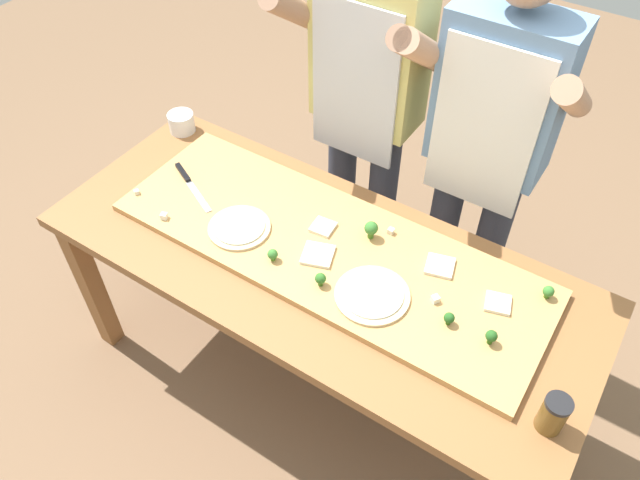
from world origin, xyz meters
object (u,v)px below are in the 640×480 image
cheese_crumble_a (164,216)px  broccoli_floret_center_left (491,336)px  cheese_crumble_d (435,299)px  pizza_whole_white_garlic (372,295)px  pizza_slice_near_left (440,266)px  cheese_crumble_c (391,231)px  flour_cup (182,123)px  broccoli_floret_center_right (321,279)px  broccoli_floret_front_right (371,229)px  pizza_slice_far_right (318,255)px  broccoli_floret_front_mid (273,255)px  sauce_jar (553,414)px  broccoli_floret_back_left (548,292)px  pizza_slice_near_right (498,303)px  cook_right (489,139)px  cook_left (367,95)px  pizza_slice_center (323,227)px  broccoli_floret_back_right (449,318)px  pizza_whole_cheese_artichoke (239,227)px  prep_table (317,276)px  chefs_knife (188,181)px  cheese_crumble_b (137,192)px

cheese_crumble_a → broccoli_floret_center_left: bearing=6.7°
cheese_crumble_a → cheese_crumble_d: size_ratio=0.97×
cheese_crumble_d → pizza_whole_white_garlic: bearing=-152.7°
pizza_slice_near_left → cheese_crumble_c: size_ratio=4.48×
flour_cup → cheese_crumble_c: bearing=-4.2°
cheese_crumble_d → broccoli_floret_center_right: bearing=-157.4°
pizza_slice_near_left → cheese_crumble_c: cheese_crumble_c is taller
cheese_crumble_a → broccoli_floret_center_right: bearing=4.4°
pizza_slice_near_left → broccoli_floret_front_right: bearing=-178.8°
pizza_slice_far_right → pizza_whole_white_garlic: bearing=-11.8°
pizza_whole_white_garlic → broccoli_floret_front_mid: (-0.35, -0.05, 0.02)m
sauce_jar → cheese_crumble_a: bearing=179.6°
broccoli_floret_front_mid → broccoli_floret_back_left: 0.87m
cheese_crumble_d → flour_cup: bearing=168.5°
broccoli_floret_front_mid → pizza_slice_far_right: bearing=39.6°
pizza_slice_near_right → cook_right: cook_right is taller
pizza_slice_near_right → cook_left: cook_left is taller
pizza_slice_center → broccoli_floret_back_right: broccoli_floret_back_right is taller
pizza_slice_center → sauce_jar: sauce_jar is taller
pizza_whole_cheese_artichoke → flour_cup: flour_cup is taller
sauce_jar → cheese_crumble_c: bearing=151.0°
prep_table → flour_cup: (-0.85, 0.28, 0.13)m
flour_cup → broccoli_floret_back_left: bearing=-2.0°
cheese_crumble_d → cheese_crumble_c: bearing=144.2°
pizza_slice_center → broccoli_floret_center_left: broccoli_floret_center_left is taller
pizza_slice_near_right → flour_cup: 1.44m
chefs_knife → broccoli_floret_front_mid: (0.49, -0.14, 0.02)m
pizza_slice_near_right → flour_cup: bearing=173.5°
pizza_slice_near_left → broccoli_floret_front_right: broccoli_floret_front_right is taller
pizza_slice_center → broccoli_floret_center_right: bearing=-58.8°
broccoli_floret_back_left → cook_right: 0.57m
broccoli_floret_center_right → broccoli_floret_center_left: broccoli_floret_center_left is taller
flour_cup → cook_left: (0.67, 0.32, 0.20)m
broccoli_floret_center_right → flour_cup: (-0.93, 0.39, -0.02)m
cheese_crumble_b → cook_left: bearing=53.8°
cheese_crumble_b → cook_left: size_ratio=0.01×
cook_right → flour_cup: bearing=-164.5°
broccoli_floret_back_right → prep_table: bearing=176.9°
broccoli_floret_back_right → cook_left: (-0.66, 0.63, 0.18)m
pizza_slice_center → cook_right: cook_right is taller
pizza_whole_white_garlic → cheese_crumble_b: size_ratio=14.61×
cheese_crumble_c → cheese_crumble_d: bearing=-35.8°
pizza_slice_far_right → cheese_crumble_b: bearing=-171.7°
pizza_whole_white_garlic → cheese_crumble_a: size_ratio=11.18×
broccoli_floret_center_left → broccoli_floret_front_right: bearing=160.3°
pizza_slice_center → pizza_slice_far_right: (0.06, -0.12, 0.00)m
cheese_crumble_d → flour_cup: flour_cup is taller
pizza_slice_near_left → broccoli_floret_back_right: size_ratio=2.00×
broccoli_floret_center_right → cheese_crumble_d: (0.33, 0.14, -0.02)m
pizza_whole_white_garlic → broccoli_floret_center_right: 0.17m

